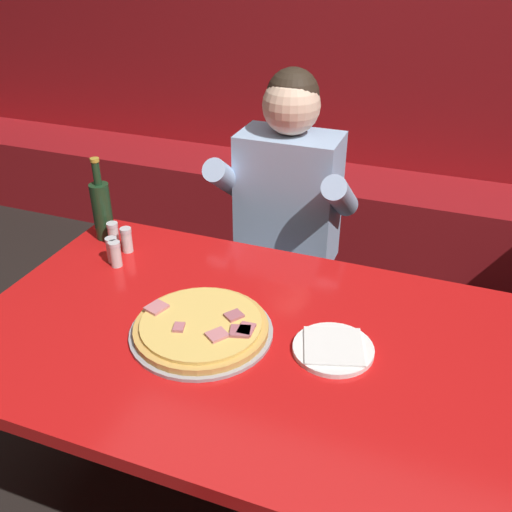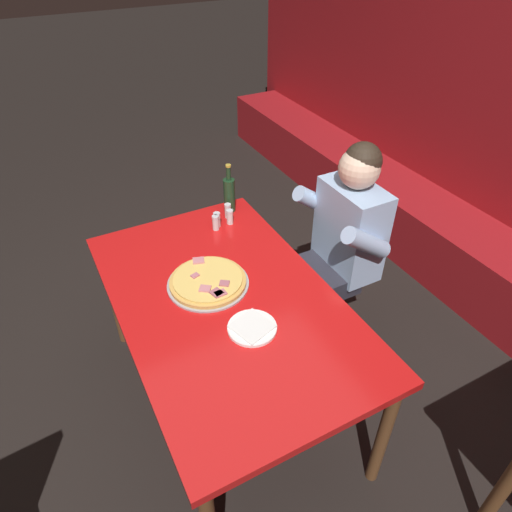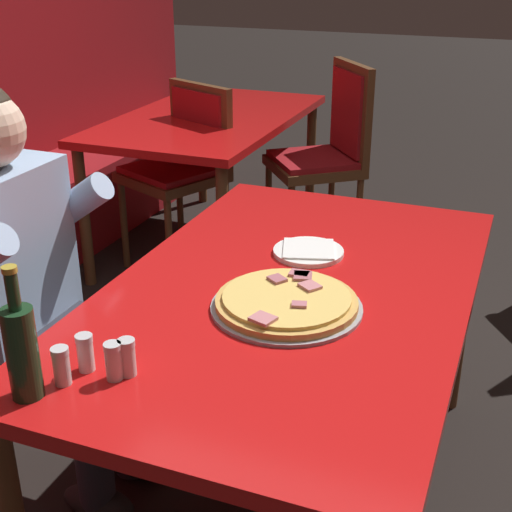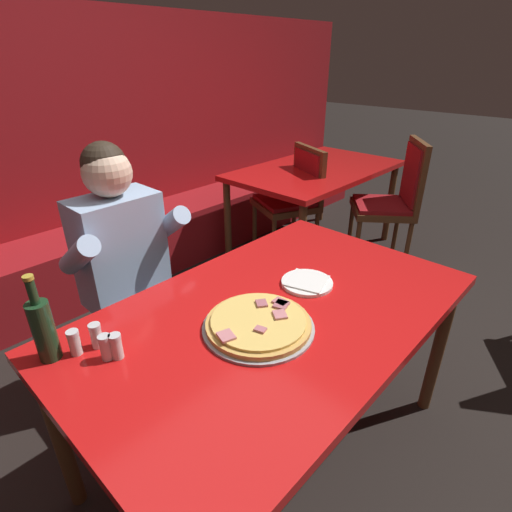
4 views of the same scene
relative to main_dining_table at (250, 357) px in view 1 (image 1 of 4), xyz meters
name	(u,v)px [view 1 (image 1 of 4)]	position (x,y,z in m)	size (l,w,h in m)	color
booth_wall_panel	(391,79)	(0.00, 2.18, 0.27)	(6.80, 0.16, 1.90)	maroon
booth_bench	(367,219)	(0.00, 1.86, -0.45)	(6.46, 0.48, 0.46)	maroon
main_dining_table	(250,357)	(0.00, 0.00, 0.00)	(1.53, 0.94, 0.75)	brown
pizza	(201,328)	(-0.13, -0.03, 0.09)	(0.39, 0.39, 0.05)	#9E9EA3
plate_white_paper	(333,349)	(0.22, 0.02, 0.08)	(0.21, 0.21, 0.02)	white
beer_bottle	(102,209)	(-0.67, 0.34, 0.18)	(0.07, 0.07, 0.29)	#19381E
shaker_black_pepper	(114,235)	(-0.61, 0.30, 0.11)	(0.04, 0.04, 0.09)	silver
shaker_oregano	(127,241)	(-0.55, 0.28, 0.11)	(0.04, 0.04, 0.09)	silver
shaker_red_pepper_flakes	(112,251)	(-0.56, 0.21, 0.11)	(0.04, 0.04, 0.09)	silver
shaker_parmesan	(116,255)	(-0.53, 0.19, 0.11)	(0.04, 0.04, 0.09)	silver
diner_seated_blue_shirt	(281,225)	(-0.16, 0.73, 0.02)	(0.53, 0.53, 1.27)	black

